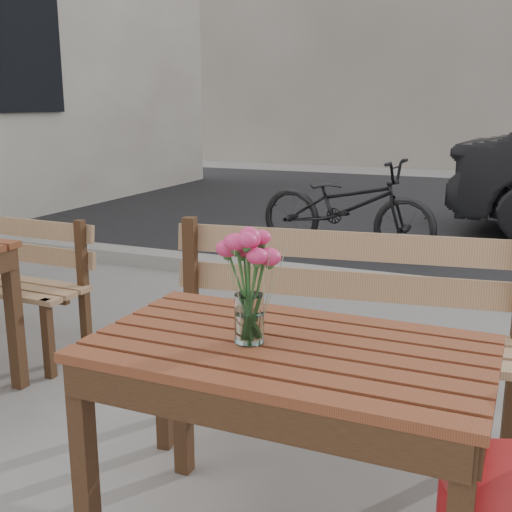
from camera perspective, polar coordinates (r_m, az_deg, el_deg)
The scene contains 5 objects.
street at distance 7.01m, azimuth 16.97°, elevation 1.46°, with size 30.00×8.12×0.12m.
main_table at distance 1.97m, azimuth 2.83°, elevation -11.04°, with size 1.19×0.70×0.73m.
main_bench at distance 2.70m, azimuth 7.69°, elevation -4.93°, with size 1.58×0.67×0.95m.
main_vase at distance 1.87m, azimuth -0.60°, elevation -1.41°, with size 0.19×0.19×0.35m.
bicycle at distance 6.18m, azimuth 8.05°, elevation 4.40°, with size 0.61×1.75×0.92m, color black.
Camera 1 is at (0.70, -1.77, 1.43)m, focal length 45.00 mm.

